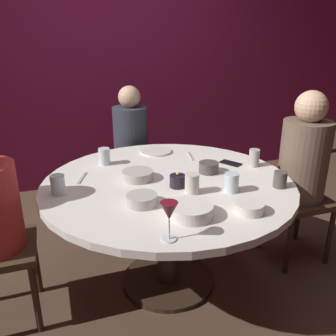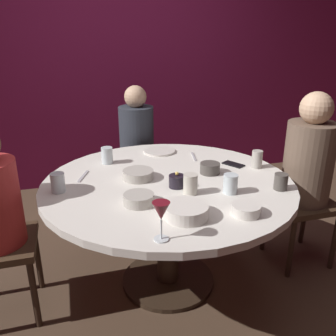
# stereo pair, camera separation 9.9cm
# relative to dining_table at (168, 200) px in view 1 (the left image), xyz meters

# --- Properties ---
(ground_plane) EXTENTS (8.00, 8.00, 0.00)m
(ground_plane) POSITION_rel_dining_table_xyz_m (0.00, 0.00, -0.60)
(ground_plane) COLOR #4C3828
(back_wall) EXTENTS (6.00, 0.10, 2.60)m
(back_wall) POSITION_rel_dining_table_xyz_m (0.00, 1.88, 0.70)
(back_wall) COLOR maroon
(back_wall) RESTS_ON ground
(dining_table) EXTENTS (1.49, 1.49, 0.73)m
(dining_table) POSITION_rel_dining_table_xyz_m (0.00, 0.00, 0.00)
(dining_table) COLOR silver
(dining_table) RESTS_ON ground
(seated_diner_back) EXTENTS (0.40, 0.40, 1.16)m
(seated_diner_back) POSITION_rel_dining_table_xyz_m (0.00, 0.96, 0.11)
(seated_diner_back) COLOR #3F2D1E
(seated_diner_back) RESTS_ON ground
(seated_diner_right) EXTENTS (0.40, 0.40, 1.21)m
(seated_diner_right) POSITION_rel_dining_table_xyz_m (0.97, 0.00, 0.15)
(seated_diner_right) COLOR #3F2D1E
(seated_diner_right) RESTS_ON ground
(candle_holder) EXTENTS (0.09, 0.09, 0.09)m
(candle_holder) POSITION_rel_dining_table_xyz_m (0.02, -0.10, 0.17)
(candle_holder) COLOR black
(candle_holder) RESTS_ON dining_table
(wine_glass) EXTENTS (0.08, 0.08, 0.18)m
(wine_glass) POSITION_rel_dining_table_xyz_m (-0.20, -0.61, 0.26)
(wine_glass) COLOR silver
(wine_glass) RESTS_ON dining_table
(dinner_plate) EXTENTS (0.23, 0.23, 0.01)m
(dinner_plate) POSITION_rel_dining_table_xyz_m (0.09, 0.54, 0.14)
(dinner_plate) COLOR silver
(dinner_plate) RESTS_ON dining_table
(cell_phone) EXTENTS (0.13, 0.16, 0.01)m
(cell_phone) POSITION_rel_dining_table_xyz_m (0.49, 0.14, 0.13)
(cell_phone) COLOR black
(cell_phone) RESTS_ON dining_table
(bowl_serving_large) EXTENTS (0.16, 0.16, 0.05)m
(bowl_serving_large) POSITION_rel_dining_table_xyz_m (-0.23, -0.25, 0.16)
(bowl_serving_large) COLOR #B2ADA3
(bowl_serving_large) RESTS_ON dining_table
(bowl_salad_center) EXTENTS (0.12, 0.12, 0.07)m
(bowl_salad_center) POSITION_rel_dining_table_xyz_m (0.28, 0.04, 0.16)
(bowl_salad_center) COLOR #4C4742
(bowl_salad_center) RESTS_ON dining_table
(bowl_small_white) EXTENTS (0.22, 0.22, 0.06)m
(bowl_small_white) POSITION_rel_dining_table_xyz_m (-0.04, -0.45, 0.16)
(bowl_small_white) COLOR silver
(bowl_small_white) RESTS_ON dining_table
(bowl_sauce_side) EXTENTS (0.14, 0.14, 0.05)m
(bowl_sauce_side) POSITION_rel_dining_table_xyz_m (0.25, -0.50, 0.15)
(bowl_sauce_side) COLOR silver
(bowl_sauce_side) RESTS_ON dining_table
(bowl_rice_portion) EXTENTS (0.18, 0.18, 0.05)m
(bowl_rice_portion) POSITION_rel_dining_table_xyz_m (-0.16, 0.08, 0.16)
(bowl_rice_portion) COLOR #B2ADA3
(bowl_rice_portion) RESTS_ON dining_table
(cup_near_candle) EXTENTS (0.08, 0.08, 0.11)m
(cup_near_candle) POSITION_rel_dining_table_xyz_m (0.28, -0.26, 0.18)
(cup_near_candle) COLOR silver
(cup_near_candle) RESTS_ON dining_table
(cup_by_left_diner) EXTENTS (0.07, 0.07, 0.11)m
(cup_by_left_diner) POSITION_rel_dining_table_xyz_m (0.61, 0.06, 0.19)
(cup_by_left_diner) COLOR #B2ADA3
(cup_by_left_diner) RESTS_ON dining_table
(cup_by_right_diner) EXTENTS (0.08, 0.08, 0.11)m
(cup_by_right_diner) POSITION_rel_dining_table_xyz_m (0.07, -0.21, 0.19)
(cup_by_right_diner) COLOR beige
(cup_by_right_diner) RESTS_ON dining_table
(cup_center_front) EXTENTS (0.08, 0.08, 0.11)m
(cup_center_front) POSITION_rel_dining_table_xyz_m (-0.62, 0.01, 0.18)
(cup_center_front) COLOR silver
(cup_center_front) RESTS_ON dining_table
(cup_far_edge) EXTENTS (0.07, 0.07, 0.09)m
(cup_far_edge) POSITION_rel_dining_table_xyz_m (0.57, -0.29, 0.18)
(cup_far_edge) COLOR #4C4742
(cup_far_edge) RESTS_ON dining_table
(cup_beside_wine) EXTENTS (0.08, 0.08, 0.11)m
(cup_beside_wine) POSITION_rel_dining_table_xyz_m (-0.31, 0.40, 0.18)
(cup_beside_wine) COLOR silver
(cup_beside_wine) RESTS_ON dining_table
(fork_near_plate) EXTENTS (0.05, 0.18, 0.01)m
(fork_near_plate) POSITION_rel_dining_table_xyz_m (0.29, 0.36, 0.13)
(fork_near_plate) COLOR #B7B7BC
(fork_near_plate) RESTS_ON dining_table
(knife_near_plate) EXTENTS (0.08, 0.17, 0.01)m
(knife_near_plate) POSITION_rel_dining_table_xyz_m (-0.48, 0.20, 0.13)
(knife_near_plate) COLOR #B7B7BC
(knife_near_plate) RESTS_ON dining_table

